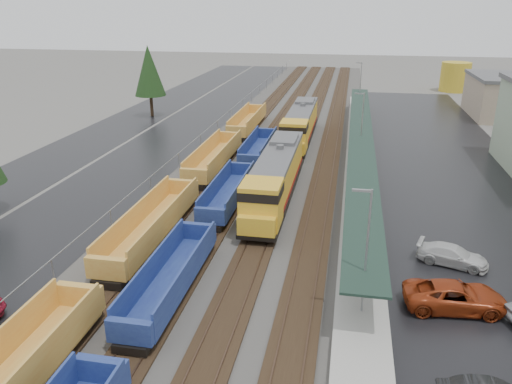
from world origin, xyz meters
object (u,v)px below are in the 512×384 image
locomotive_trail (300,125)px  parked_car_east_b (455,297)px  locomotive_lead (275,178)px  well_string_blue (171,278)px  well_string_yellow (152,225)px  parked_car_east_c (452,256)px  storage_tank (455,77)px

locomotive_trail → parked_car_east_b: locomotive_trail is taller
locomotive_lead → locomotive_trail: (0.00, 21.00, 0.00)m
parked_car_east_b → well_string_blue: bearing=90.0°
locomotive_lead → locomotive_trail: bearing=90.0°
well_string_yellow → parked_car_east_c: well_string_yellow is taller
well_string_blue → storage_tank: size_ratio=12.33×
well_string_yellow → locomotive_trail: bearing=75.1°
locomotive_trail → storage_tank: (26.68, 46.53, 0.50)m
well_string_yellow → well_string_blue: well_string_yellow is taller
locomotive_trail → parked_car_east_b: size_ratio=3.40×
locomotive_trail → parked_car_east_b: 37.85m
parked_car_east_b → well_string_yellow: bearing=70.3°
locomotive_trail → well_string_yellow: locomotive_trail is taller
well_string_yellow → parked_car_east_c: size_ratio=18.52×
storage_tank → locomotive_trail: bearing=-119.8°
well_string_yellow → parked_car_east_c: 21.71m
well_string_blue → storage_tank: bearing=69.9°
well_string_yellow → parked_car_east_c: (21.70, 0.20, -0.52)m
well_string_yellow → parked_car_east_b: size_ratio=14.76×
locomotive_lead → well_string_yellow: locomotive_lead is taller
parked_car_east_b → locomotive_trail: bearing=14.7°
locomotive_trail → well_string_yellow: size_ratio=0.23×
storage_tank → parked_car_east_b: (-13.78, -82.08, -2.09)m
parked_car_east_b → parked_car_east_c: (0.81, 5.58, -0.14)m
well_string_blue → parked_car_east_b: size_ratio=12.18×
locomotive_lead → parked_car_east_b: locomotive_lead is taller
storage_tank → parked_car_east_c: 77.62m
locomotive_trail → storage_tank: 53.64m
well_string_yellow → parked_car_east_b: (20.90, -5.39, -0.38)m
locomotive_lead → parked_car_east_b: size_ratio=3.40×
locomotive_trail → well_string_blue: locomotive_trail is taller
storage_tank → well_string_blue: bearing=-110.1°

